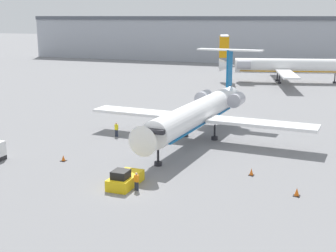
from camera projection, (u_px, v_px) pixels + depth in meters
ground_plane at (124, 190)px, 40.77m from camera, size 600.00×600.00×0.00m
terminal_building at (290, 40)px, 148.25m from camera, size 180.00×16.80×14.68m
airplane_main at (198, 112)px, 56.70m from camera, size 28.53×28.50×10.18m
pushback_tug at (125, 179)px, 41.59m from camera, size 1.95×4.17×1.71m
worker_near_tug at (136, 181)px, 40.48m from camera, size 0.40×0.24×1.62m
worker_by_wing at (116, 129)px, 58.56m from camera, size 0.40×0.25×1.82m
traffic_cone_left at (63, 158)px, 48.80m from camera, size 0.56×0.56×0.63m
traffic_cone_right at (251, 172)px, 44.41m from camera, size 0.51×0.51×0.71m
traffic_cone_mid at (297, 192)px, 39.29m from camera, size 0.57×0.57×0.73m
airplane_parked_far_left at (282, 66)px, 105.54m from camera, size 30.04×32.67×10.54m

